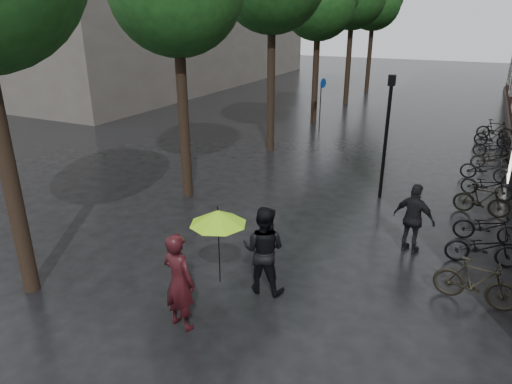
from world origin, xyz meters
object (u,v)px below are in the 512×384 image
Objects in this scene: person_burgundy at (179,281)px; parked_bicycles at (489,178)px; lamp_post at (387,126)px; pedestrian_walking at (414,219)px; person_black at (264,250)px.

person_burgundy is 11.45m from parked_bicycles.
lamp_post is (-3.06, -2.13, 1.88)m from parked_bicycles.
person_burgundy reaches higher than parked_bicycles.
lamp_post is (1.97, 8.15, 1.36)m from person_burgundy.
pedestrian_walking is at bearing -114.28° from person_burgundy.
pedestrian_walking is 5.67m from parked_bicycles.
person_black is 0.12× the size of parked_bicycles.
person_burgundy is 1.01× the size of person_black.
person_black reaches higher than pedestrian_walking.
pedestrian_walking is at bearing -135.11° from person_black.
lamp_post is at bearing -50.31° from pedestrian_walking.
lamp_post reaches higher than person_burgundy.
person_burgundy is 1.09× the size of pedestrian_walking.
person_black is 9.50m from parked_bicycles.
person_black is (0.86, 1.75, -0.01)m from person_burgundy.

